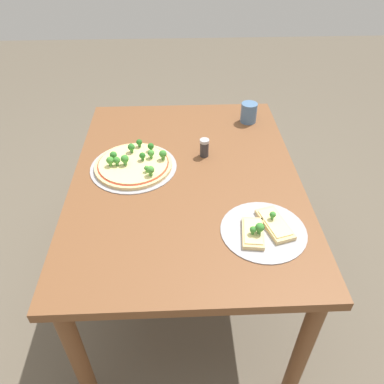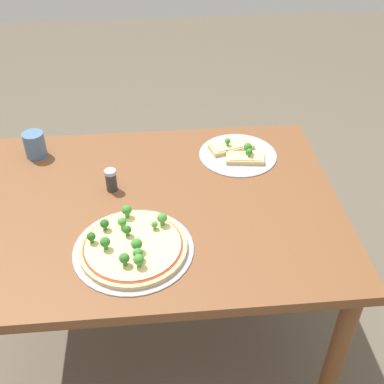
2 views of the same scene
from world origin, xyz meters
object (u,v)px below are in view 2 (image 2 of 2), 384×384
dining_table (155,222)px  pizza_tray_whole (133,246)px  condiment_shaker (111,180)px  pizza_tray_slice (238,152)px  drinking_cup (35,145)px

dining_table → pizza_tray_whole: pizza_tray_whole is taller
dining_table → condiment_shaker: bearing=-30.9°
pizza_tray_whole → pizza_tray_slice: pizza_tray_whole is taller
pizza_tray_whole → drinking_cup: (0.36, -0.54, 0.03)m
condiment_shaker → drinking_cup: bearing=-39.2°
pizza_tray_whole → condiment_shaker: size_ratio=4.46×
drinking_cup → dining_table: bearing=143.3°
pizza_tray_slice → drinking_cup: (0.76, -0.07, 0.04)m
pizza_tray_slice → pizza_tray_whole: bearing=50.1°
pizza_tray_slice → drinking_cup: drinking_cup is taller
dining_table → pizza_tray_slice: pizza_tray_slice is taller
dining_table → condiment_shaker: (0.14, -0.08, 0.13)m
dining_table → pizza_tray_whole: (0.07, 0.21, 0.10)m
pizza_tray_whole → condiment_shaker: bearing=-76.3°
drinking_cup → condiment_shaker: (-0.29, 0.24, -0.01)m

